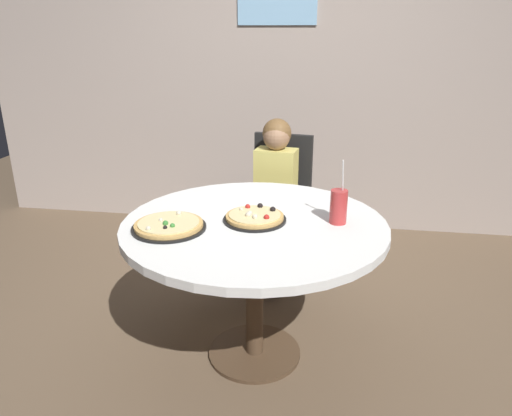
# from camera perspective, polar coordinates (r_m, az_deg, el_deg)

# --- Properties ---
(ground_plane) EXTENTS (8.00, 8.00, 0.00)m
(ground_plane) POSITION_cam_1_polar(r_m,az_deg,el_deg) (2.62, -0.18, -17.01)
(ground_plane) COLOR brown
(wall_with_window) EXTENTS (5.20, 0.14, 2.90)m
(wall_with_window) POSITION_cam_1_polar(r_m,az_deg,el_deg) (3.99, 4.33, 18.27)
(wall_with_window) COLOR #A8998E
(wall_with_window) RESTS_ON ground_plane
(dining_table) EXTENTS (1.25, 1.25, 0.75)m
(dining_table) POSITION_cam_1_polar(r_m,az_deg,el_deg) (2.29, -0.19, -3.80)
(dining_table) COLOR white
(dining_table) RESTS_ON ground_plane
(chair_wooden) EXTENTS (0.45, 0.45, 0.95)m
(chair_wooden) POSITION_cam_1_polar(r_m,az_deg,el_deg) (3.25, 2.80, 1.28)
(chair_wooden) COLOR black
(chair_wooden) RESTS_ON ground_plane
(diner_child) EXTENTS (0.30, 0.43, 1.08)m
(diner_child) POSITION_cam_1_polar(r_m,az_deg,el_deg) (3.10, 1.99, -0.58)
(diner_child) COLOR #3F4766
(diner_child) RESTS_ON ground_plane
(pizza_veggie) EXTENTS (0.30, 0.30, 0.05)m
(pizza_veggie) POSITION_cam_1_polar(r_m,az_deg,el_deg) (2.25, -0.14, -1.12)
(pizza_veggie) COLOR black
(pizza_veggie) RESTS_ON dining_table
(pizza_cheese) EXTENTS (0.34, 0.34, 0.05)m
(pizza_cheese) POSITION_cam_1_polar(r_m,az_deg,el_deg) (2.20, -10.40, -2.09)
(pizza_cheese) COLOR black
(pizza_cheese) RESTS_ON dining_table
(soda_cup) EXTENTS (0.08, 0.08, 0.31)m
(soda_cup) POSITION_cam_1_polar(r_m,az_deg,el_deg) (2.24, 9.85, 0.18)
(soda_cup) COLOR #B73333
(soda_cup) RESTS_ON dining_table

